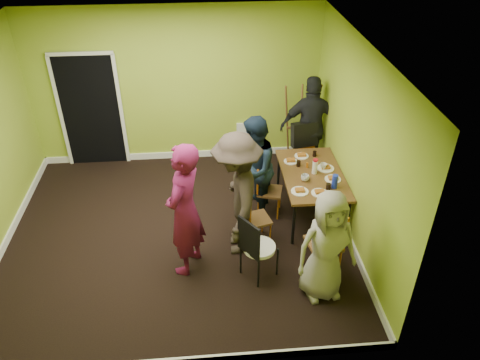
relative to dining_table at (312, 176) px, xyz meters
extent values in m
plane|color=black|center=(-2.04, -0.33, -0.70)|extent=(5.00, 5.00, 0.00)
cube|color=#94AA2B|center=(-2.04, 1.92, 0.70)|extent=(5.00, 0.04, 2.80)
cube|color=#94AA2B|center=(-2.04, -2.58, 0.70)|extent=(5.00, 0.04, 2.80)
cube|color=#94AA2B|center=(0.46, -0.33, 0.70)|extent=(0.04, 4.50, 2.80)
cube|color=white|center=(-2.04, -0.33, 2.10)|extent=(5.00, 4.50, 0.04)
cube|color=black|center=(-3.54, 1.89, 0.32)|extent=(1.00, 0.05, 2.04)
cube|color=white|center=(-0.74, 1.89, -0.30)|extent=(0.50, 0.04, 0.55)
cylinder|color=black|center=(-0.39, -0.69, -0.34)|extent=(0.04, 0.04, 0.71)
cylinder|color=black|center=(0.39, -0.69, -0.34)|extent=(0.04, 0.04, 0.71)
cylinder|color=black|center=(-0.39, 0.69, -0.34)|extent=(0.04, 0.04, 0.71)
cylinder|color=black|center=(0.39, 0.69, -0.34)|extent=(0.04, 0.04, 0.71)
cube|color=brown|center=(0.00, 0.00, 0.03)|extent=(0.90, 1.50, 0.04)
cylinder|color=#CB6913|center=(-0.73, 0.27, -0.49)|extent=(0.02, 0.02, 0.40)
cylinder|color=#CB6913|center=(-0.81, -0.03, -0.49)|extent=(0.02, 0.02, 0.40)
cylinder|color=#CB6913|center=(-0.44, 0.19, -0.49)|extent=(0.02, 0.02, 0.40)
cylinder|color=#CB6913|center=(-0.52, -0.11, -0.49)|extent=(0.02, 0.02, 0.40)
cube|color=brown|center=(-0.62, 0.08, -0.29)|extent=(0.44, 0.44, 0.04)
cube|color=#CB6913|center=(-0.79, 0.12, -0.05)|extent=(0.12, 0.34, 0.45)
cylinder|color=#CB6913|center=(-1.09, -0.47, -0.50)|extent=(0.02, 0.02, 0.40)
cylinder|color=#CB6913|center=(-1.01, -0.77, -0.50)|extent=(0.02, 0.02, 0.40)
cylinder|color=#CB6913|center=(-0.80, -0.40, -0.50)|extent=(0.02, 0.02, 0.40)
cylinder|color=#CB6913|center=(-0.72, -0.69, -0.50)|extent=(0.02, 0.02, 0.40)
cube|color=brown|center=(-0.90, -0.58, -0.30)|extent=(0.43, 0.43, 0.04)
cube|color=#CB6913|center=(-1.07, -0.62, -0.06)|extent=(0.11, 0.33, 0.44)
cylinder|color=#CB6913|center=(0.26, 1.03, -0.46)|extent=(0.03, 0.03, 0.47)
cylinder|color=#CB6913|center=(-0.08, 0.95, -0.46)|extent=(0.03, 0.03, 0.47)
cylinder|color=#CB6913|center=(0.34, 0.68, -0.46)|extent=(0.03, 0.03, 0.47)
cylinder|color=#CB6913|center=(0.00, 0.61, -0.46)|extent=(0.03, 0.03, 0.47)
cube|color=brown|center=(0.13, 0.82, -0.23)|extent=(0.50, 0.50, 0.04)
cube|color=#CB6913|center=(0.09, 1.01, 0.05)|extent=(0.39, 0.12, 0.52)
cylinder|color=#CB6913|center=(-0.25, -1.46, -0.46)|extent=(0.03, 0.03, 0.47)
cylinder|color=#CB6913|center=(0.10, -1.39, -0.46)|extent=(0.03, 0.03, 0.47)
cylinder|color=#CB6913|center=(-0.31, -1.11, -0.46)|extent=(0.03, 0.03, 0.47)
cylinder|color=#CB6913|center=(0.04, -1.04, -0.46)|extent=(0.03, 0.03, 0.47)
cube|color=brown|center=(-0.10, -1.25, -0.23)|extent=(0.48, 0.48, 0.04)
cube|color=#CB6913|center=(-0.07, -1.44, 0.05)|extent=(0.39, 0.10, 0.52)
cylinder|color=black|center=(-1.19, -1.21, -0.47)|extent=(0.03, 0.03, 0.45)
cylinder|color=black|center=(-0.99, -1.49, -0.47)|extent=(0.03, 0.03, 0.45)
cylinder|color=black|center=(-0.91, -1.01, -0.47)|extent=(0.03, 0.03, 0.45)
cylinder|color=black|center=(-0.71, -1.29, -0.47)|extent=(0.03, 0.03, 0.45)
cylinder|color=white|center=(-0.95, -1.25, -0.23)|extent=(0.42, 0.42, 0.05)
cube|color=black|center=(-1.10, -1.36, 0.03)|extent=(0.25, 0.33, 0.50)
cylinder|color=brown|center=(-0.12, 1.55, 0.10)|extent=(0.23, 0.37, 1.59)
cylinder|color=brown|center=(0.29, 1.55, 0.10)|extent=(0.23, 0.37, 1.59)
cylinder|color=brown|center=(0.08, 1.32, 0.10)|extent=(0.03, 0.36, 1.55)
cube|color=brown|center=(0.08, 1.50, 0.05)|extent=(0.43, 0.04, 0.04)
cylinder|color=white|center=(-0.27, 0.36, 0.06)|extent=(0.21, 0.21, 0.01)
cylinder|color=white|center=(-0.28, -0.46, 0.06)|extent=(0.25, 0.25, 0.01)
cylinder|color=white|center=(-0.07, 0.51, 0.06)|extent=(0.22, 0.22, 0.01)
cylinder|color=white|center=(-0.01, -0.52, 0.06)|extent=(0.23, 0.23, 0.01)
cylinder|color=white|center=(0.22, 0.11, 0.06)|extent=(0.26, 0.26, 0.01)
cylinder|color=white|center=(0.26, -0.19, 0.06)|extent=(0.24, 0.24, 0.01)
cylinder|color=white|center=(0.03, 0.00, 0.16)|extent=(0.08, 0.08, 0.21)
cylinder|color=#182BB4|center=(0.22, -0.40, 0.16)|extent=(0.08, 0.08, 0.21)
cylinder|color=#CB6913|center=(-0.05, 0.17, 0.10)|extent=(0.03, 0.03, 0.08)
cylinder|color=black|center=(-0.18, 0.22, 0.10)|extent=(0.06, 0.06, 0.09)
cylinder|color=black|center=(0.13, 0.49, 0.10)|extent=(0.06, 0.06, 0.09)
cylinder|color=black|center=(0.13, -0.42, 0.10)|extent=(0.07, 0.07, 0.09)
imported|color=white|center=(-0.16, -0.18, 0.10)|extent=(0.12, 0.12, 0.09)
imported|color=white|center=(0.18, 0.10, 0.10)|extent=(0.10, 0.10, 0.10)
imported|color=#5B0F35|center=(-1.89, -1.01, 0.25)|extent=(0.69, 0.81, 1.89)
imported|color=black|center=(-0.88, 0.10, 0.13)|extent=(0.82, 0.94, 1.65)
imported|color=#2C241D|center=(-1.19, -0.68, 0.21)|extent=(0.73, 1.20, 1.82)
imported|color=black|center=(0.22, 1.19, 0.20)|extent=(1.09, 0.53, 1.80)
imported|color=gray|center=(-0.19, -1.64, 0.07)|extent=(0.82, 0.60, 1.54)
camera|label=1|loc=(-1.60, -5.76, 3.86)|focal=35.00mm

